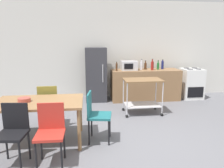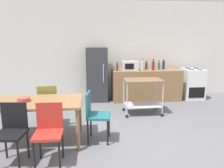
{
  "view_description": "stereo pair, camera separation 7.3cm",
  "coord_description": "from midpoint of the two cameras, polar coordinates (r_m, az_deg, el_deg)",
  "views": [
    {
      "loc": [
        -0.81,
        -3.53,
        1.82
      ],
      "look_at": [
        -0.26,
        1.2,
        0.8
      ],
      "focal_mm": 34.8,
      "sensor_mm": 36.0,
      "label": 1
    },
    {
      "loc": [
        -0.74,
        -3.54,
        1.82
      ],
      "look_at": [
        -0.26,
        1.2,
        0.8
      ],
      "focal_mm": 34.8,
      "sensor_mm": 36.0,
      "label": 2
    }
  ],
  "objects": [
    {
      "name": "dining_table",
      "position": [
        3.98,
        -19.13,
        -5.41
      ],
      "size": [
        1.5,
        0.9,
        0.75
      ],
      "color": "olive",
      "rests_on": "ground_plane"
    },
    {
      "name": "bottle_olive_oil",
      "position": [
        6.5,
        8.45,
        4.75
      ],
      "size": [
        0.07,
        0.07,
        0.26
      ],
      "color": "#4C2D19",
      "rests_on": "kitchen_counter"
    },
    {
      "name": "bottle_vinegar",
      "position": [
        6.41,
        10.21,
        4.83
      ],
      "size": [
        0.08,
        0.08,
        0.32
      ],
      "color": "maroon",
      "rests_on": "kitchen_counter"
    },
    {
      "name": "refrigerator",
      "position": [
        6.33,
        -4.58,
        2.54
      ],
      "size": [
        0.6,
        0.63,
        1.55
      ],
      "color": "#333338",
      "rests_on": "ground_plane"
    },
    {
      "name": "fruit_bowl",
      "position": [
        4.0,
        -22.55,
        -3.86
      ],
      "size": [
        0.21,
        0.21,
        0.07
      ],
      "primitive_type": "cylinder",
      "color": "#B24C3F",
      "rests_on": "dining_table"
    },
    {
      "name": "ground_plane",
      "position": [
        4.05,
        5.24,
        -14.66
      ],
      "size": [
        12.0,
        12.0,
        0.0
      ],
      "primitive_type": "plane",
      "color": "slate"
    },
    {
      "name": "kitchen_counter",
      "position": [
        6.51,
        8.37,
        -0.2
      ],
      "size": [
        2.0,
        0.64,
        0.9
      ],
      "primitive_type": "cube",
      "color": "olive",
      "rests_on": "ground_plane"
    },
    {
      "name": "chair_olive",
      "position": [
        4.63,
        -16.72,
        -4.75
      ],
      "size": [
        0.41,
        0.41,
        0.89
      ],
      "rotation": [
        0.0,
        0.0,
        3.16
      ],
      "color": "olive",
      "rests_on": "ground_plane"
    },
    {
      "name": "back_wall",
      "position": [
        6.79,
        -0.15,
        8.96
      ],
      "size": [
        8.4,
        0.12,
        2.9
      ],
      "primitive_type": "cube",
      "color": "silver",
      "rests_on": "ground_plane"
    },
    {
      "name": "bottle_soy_sauce",
      "position": [
        6.39,
        7.41,
        4.86
      ],
      "size": [
        0.07,
        0.07,
        0.31
      ],
      "color": "silver",
      "rests_on": "kitchen_counter"
    },
    {
      "name": "bottle_sesame_oil",
      "position": [
        6.15,
        0.88,
        4.51
      ],
      "size": [
        0.06,
        0.06,
        0.26
      ],
      "color": "#4C2D19",
      "rests_on": "kitchen_counter"
    },
    {
      "name": "stove_oven",
      "position": [
        7.04,
        19.81,
        0.15
      ],
      "size": [
        0.6,
        0.61,
        0.92
      ],
      "color": "white",
      "rests_on": "ground_plane"
    },
    {
      "name": "chair_red",
      "position": [
        3.32,
        -16.47,
        -11.5
      ],
      "size": [
        0.4,
        0.4,
        0.89
      ],
      "rotation": [
        0.0,
        0.0,
        -0.01
      ],
      "color": "#B72D23",
      "rests_on": "ground_plane"
    },
    {
      "name": "chair_black",
      "position": [
        3.5,
        -25.11,
        -10.92
      ],
      "size": [
        0.44,
        0.44,
        0.89
      ],
      "rotation": [
        0.0,
        0.0,
        -0.11
      ],
      "color": "black",
      "rests_on": "ground_plane"
    },
    {
      "name": "bottle_wine",
      "position": [
        6.65,
        12.82,
        4.91
      ],
      "size": [
        0.07,
        0.07,
        0.28
      ],
      "color": "navy",
      "rests_on": "kitchen_counter"
    },
    {
      "name": "chair_teal",
      "position": [
        3.86,
        -4.78,
        -7.65
      ],
      "size": [
        0.46,
        0.46,
        0.89
      ],
      "rotation": [
        0.0,
        0.0,
        1.41
      ],
      "color": "#1E666B",
      "rests_on": "ground_plane"
    },
    {
      "name": "microwave",
      "position": [
        6.31,
        4.13,
        4.86
      ],
      "size": [
        0.46,
        0.35,
        0.26
      ],
      "color": "silver",
      "rests_on": "kitchen_counter"
    },
    {
      "name": "kitchen_cart",
      "position": [
        5.26,
        7.61,
        -1.73
      ],
      "size": [
        0.91,
        0.57,
        0.85
      ],
      "color": "brown",
      "rests_on": "ground_plane"
    },
    {
      "name": "bottle_hot_sauce",
      "position": [
        6.55,
        11.68,
        4.71
      ],
      "size": [
        0.06,
        0.06,
        0.27
      ],
      "color": "#1E6628",
      "rests_on": "kitchen_counter"
    }
  ]
}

